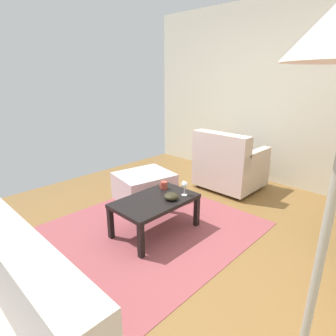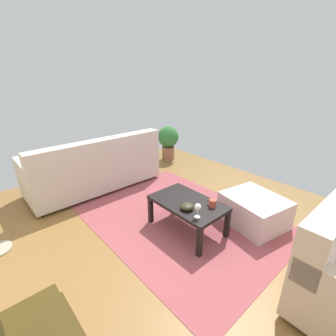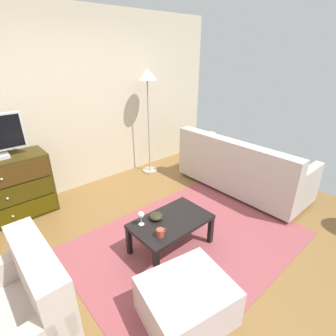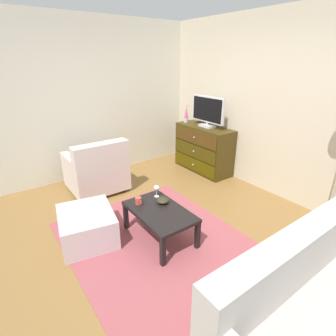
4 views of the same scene
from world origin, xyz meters
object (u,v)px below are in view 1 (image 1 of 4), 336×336
coffee_table (155,203)px  armchair (229,165)px  mug (164,185)px  ottoman (144,186)px  wine_glass (185,185)px  bowl_decorative (171,196)px

coffee_table → armchair: armchair is taller
mug → ottoman: bearing=-109.8°
wine_glass → ottoman: size_ratio=0.22×
bowl_decorative → ottoman: bowl_decorative is taller
coffee_table → mug: bearing=-153.7°
coffee_table → bowl_decorative: (-0.11, 0.12, 0.08)m
wine_glass → armchair: bearing=-168.4°
bowl_decorative → armchair: (-1.49, -0.24, -0.06)m
armchair → ottoman: (1.13, -0.59, -0.17)m
wine_glass → ottoman: wine_glass is taller
bowl_decorative → coffee_table: bearing=-47.4°
wine_glass → mug: (0.03, -0.28, -0.07)m
coffee_table → bowl_decorative: 0.18m
armchair → ottoman: 1.29m
mug → bowl_decorative: mug is taller
armchair → ottoman: armchair is taller
armchair → ottoman: bearing=-27.6°
mug → ottoman: size_ratio=0.16×
coffee_table → mug: size_ratio=7.63×
coffee_table → ottoman: coffee_table is taller
coffee_table → armchair: size_ratio=1.01×
wine_glass → armchair: 1.35m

